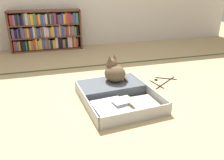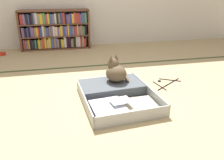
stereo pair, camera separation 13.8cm
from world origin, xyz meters
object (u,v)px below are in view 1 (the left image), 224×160
at_px(clothes_hanger, 162,82).
at_px(bookshelf, 46,31).
at_px(black_cat, 114,72).
at_px(open_suitcase, 114,94).

bearing_deg(clothes_hanger, bookshelf, 122.51).
relative_size(black_cat, clothes_hanger, 0.77).
bearing_deg(black_cat, bookshelf, 107.40).
bearing_deg(bookshelf, open_suitcase, -75.27).
bearing_deg(open_suitcase, clothes_hanger, 19.87).
distance_m(bookshelf, black_cat, 2.07).
bearing_deg(black_cat, open_suitcase, -106.00).
xyz_separation_m(black_cat, clothes_hanger, (0.60, 0.06, -0.20)).
distance_m(open_suitcase, clothes_hanger, 0.70).
relative_size(bookshelf, clothes_hanger, 3.11).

